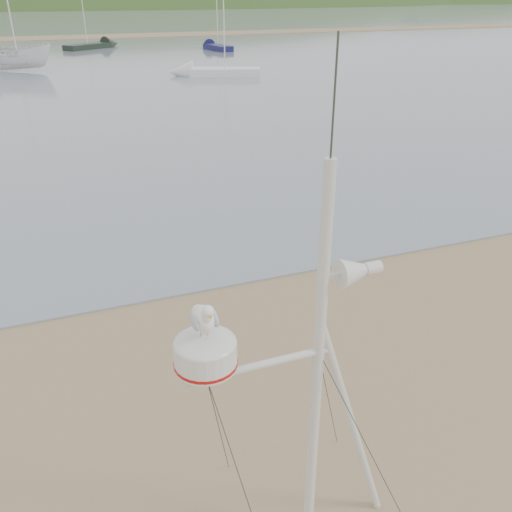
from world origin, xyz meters
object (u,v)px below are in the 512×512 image
object	(u,v)px
sailboat_blue_far	(212,46)
boat_white	(13,34)
mast_rig	(309,453)
sailboat_white_near	(202,72)
sailboat_dark_mid	(100,45)

from	to	relation	value
sailboat_blue_far	boat_white	bearing A→B (deg)	-149.98
mast_rig	sailboat_white_near	world-z (taller)	sailboat_white_near
sailboat_white_near	mast_rig	bearing A→B (deg)	-104.25
mast_rig	sailboat_blue_far	size ratio (longest dim) A/B	0.92
boat_white	sailboat_blue_far	distance (m)	20.67
sailboat_dark_mid	boat_white	bearing A→B (deg)	-115.66
sailboat_blue_far	sailboat_dark_mid	distance (m)	11.60
boat_white	sailboat_blue_far	world-z (taller)	sailboat_blue_far
mast_rig	sailboat_dark_mid	bearing A→B (deg)	85.47
sailboat_white_near	sailboat_blue_far	bearing A→B (deg)	70.88
boat_white	sailboat_dark_mid	bearing A→B (deg)	-7.96
boat_white	sailboat_dark_mid	distance (m)	17.68
sailboat_white_near	boat_white	bearing A→B (deg)	148.66
sailboat_white_near	sailboat_dark_mid	xyz separation A→B (m)	(-4.15, 22.97, -0.00)
mast_rig	sailboat_white_near	bearing A→B (deg)	75.75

